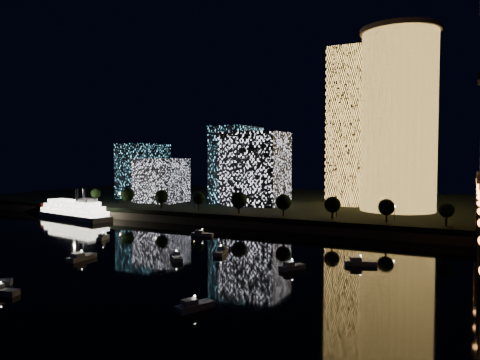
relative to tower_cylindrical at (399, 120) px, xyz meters
The scene contains 10 objects.
ground 138.39m from the tower_cylindrical, 102.40° to the right, with size 520.00×520.00×0.00m, color black.
far_bank 60.05m from the tower_cylindrical, 131.23° to the left, with size 420.00×160.00×5.00m, color black.
seawall 69.05m from the tower_cylindrical, 121.50° to the right, with size 420.00×6.00×3.00m, color #6B5E4C.
tower_cylindrical is the anchor object (origin of this frame).
tower_rectangular 28.61m from the tower_cylindrical, 142.22° to the left, with size 24.00×24.00×76.37m, color #FFBC51.
midrise_blocks 98.17m from the tower_cylindrical, behind, with size 100.26×39.56×39.25m.
riverboat 154.53m from the tower_cylindrical, 157.88° to the right, with size 49.00×18.62×14.48m.
motorboats 128.46m from the tower_cylindrical, 111.21° to the right, with size 94.78×84.28×2.78m.
esplanade_trees 77.95m from the tower_cylindrical, 145.26° to the right, with size 165.18×6.93×8.97m.
street_lamps 79.28m from the tower_cylindrical, 151.38° to the right, with size 132.70×0.70×5.65m.
Camera 1 is at (58.46, -86.70, 28.92)m, focal length 35.00 mm.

